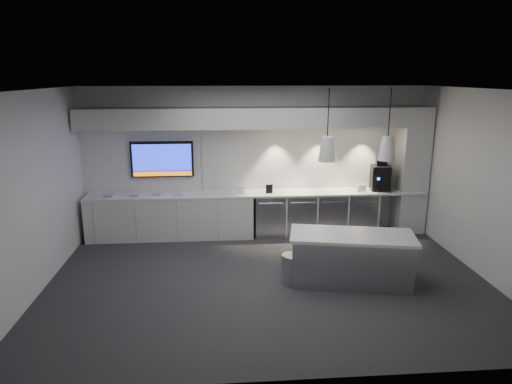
{
  "coord_description": "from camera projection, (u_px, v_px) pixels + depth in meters",
  "views": [
    {
      "loc": [
        -0.74,
        -6.73,
        3.21
      ],
      "look_at": [
        -0.11,
        1.1,
        1.19
      ],
      "focal_mm": 32.0,
      "sensor_mm": 36.0,
      "label": 1
    }
  ],
  "objects": [
    {
      "name": "pendant_left",
      "position": [
        327.0,
        149.0,
        6.7
      ],
      "size": [
        0.25,
        0.25,
        1.06
      ],
      "color": "silver",
      "rests_on": "ceiling"
    },
    {
      "name": "fridge_unit_a",
      "position": [
        269.0,
        215.0,
        9.37
      ],
      "size": [
        0.6,
        0.61,
        0.85
      ],
      "primitive_type": "cube",
      "color": "#979A9F",
      "rests_on": "floor"
    },
    {
      "name": "cup_cluster",
      "position": [
        361.0,
        188.0,
        9.31
      ],
      "size": [
        0.16,
        0.16,
        0.14
      ],
      "primitive_type": null,
      "color": "silver",
      "rests_on": "back_counter"
    },
    {
      "name": "fridge_unit_b",
      "position": [
        300.0,
        214.0,
        9.42
      ],
      "size": [
        0.6,
        0.61,
        0.85
      ],
      "primitive_type": "cube",
      "color": "#979A9F",
      "rests_on": "floor"
    },
    {
      "name": "wall_front",
      "position": [
        295.0,
        251.0,
        4.57
      ],
      "size": [
        7.0,
        0.0,
        7.0
      ],
      "primitive_type": "plane",
      "rotation": [
        -1.57,
        0.0,
        0.0
      ],
      "color": "white",
      "rests_on": "floor"
    },
    {
      "name": "sign_black",
      "position": [
        269.0,
        189.0,
        9.14
      ],
      "size": [
        0.14,
        0.05,
        0.18
      ],
      "primitive_type": "cube",
      "rotation": [
        0.0,
        0.0,
        0.18
      ],
      "color": "black",
      "rests_on": "back_counter"
    },
    {
      "name": "fridge_unit_d",
      "position": [
        359.0,
        212.0,
        9.51
      ],
      "size": [
        0.6,
        0.61,
        0.85
      ],
      "primitive_type": "cube",
      "color": "#979A9F",
      "rests_on": "floor"
    },
    {
      "name": "tray_c",
      "position": [
        157.0,
        194.0,
        9.06
      ],
      "size": [
        0.17,
        0.17,
        0.02
      ],
      "primitive_type": "cube",
      "rotation": [
        0.0,
        0.0,
        0.09
      ],
      "color": "#969696",
      "rests_on": "back_counter"
    },
    {
      "name": "wall_left",
      "position": [
        33.0,
        195.0,
        6.71
      ],
      "size": [
        0.0,
        7.0,
        7.0
      ],
      "primitive_type": "plane",
      "rotation": [
        1.57,
        0.0,
        1.57
      ],
      "color": "white",
      "rests_on": "floor"
    },
    {
      "name": "wall_back",
      "position": [
        256.0,
        160.0,
        9.39
      ],
      "size": [
        7.0,
        0.0,
        7.0
      ],
      "primitive_type": "plane",
      "rotation": [
        1.57,
        0.0,
        0.0
      ],
      "color": "white",
      "rests_on": "floor"
    },
    {
      "name": "back_counter",
      "position": [
        257.0,
        193.0,
        9.24
      ],
      "size": [
        6.8,
        0.65,
        0.04
      ],
      "primitive_type": "cube",
      "color": "white",
      "rests_on": "left_base_cabinets"
    },
    {
      "name": "column",
      "position": [
        411.0,
        170.0,
        9.4
      ],
      "size": [
        0.55,
        0.55,
        2.6
      ],
      "primitive_type": "cube",
      "color": "silver",
      "rests_on": "floor"
    },
    {
      "name": "coffee_machine",
      "position": [
        380.0,
        177.0,
        9.38
      ],
      "size": [
        0.44,
        0.59,
        0.68
      ],
      "rotation": [
        0.0,
        0.0,
        -0.17
      ],
      "color": "black",
      "rests_on": "back_counter"
    },
    {
      "name": "sign_white",
      "position": [
        240.0,
        191.0,
        9.07
      ],
      "size": [
        0.18,
        0.06,
        0.14
      ],
      "primitive_type": "cube",
      "rotation": [
        0.0,
        0.0,
        0.2
      ],
      "color": "white",
      "rests_on": "back_counter"
    },
    {
      "name": "backsplash",
      "position": [
        314.0,
        157.0,
        9.46
      ],
      "size": [
        4.6,
        0.03,
        1.3
      ],
      "primitive_type": "cube",
      "color": "silver",
      "rests_on": "wall_back"
    },
    {
      "name": "island",
      "position": [
        351.0,
        258.0,
        7.17
      ],
      "size": [
        2.04,
        1.18,
        0.81
      ],
      "rotation": [
        0.0,
        0.0,
        -0.2
      ],
      "color": "#979A9F",
      "rests_on": "floor"
    },
    {
      "name": "floor",
      "position": [
        268.0,
        280.0,
        7.35
      ],
      "size": [
        7.0,
        7.0,
        0.0
      ],
      "primitive_type": "plane",
      "color": "#2E2E30",
      "rests_on": "ground"
    },
    {
      "name": "soffit",
      "position": [
        257.0,
        118.0,
        8.88
      ],
      "size": [
        6.9,
        0.6,
        0.4
      ],
      "primitive_type": "cube",
      "color": "silver",
      "rests_on": "wall_back"
    },
    {
      "name": "tray_b",
      "position": [
        134.0,
        195.0,
        8.95
      ],
      "size": [
        0.16,
        0.16,
        0.02
      ],
      "primitive_type": "cube",
      "rotation": [
        0.0,
        0.0,
        -0.01
      ],
      "color": "#969696",
      "rests_on": "back_counter"
    },
    {
      "name": "ceiling",
      "position": [
        270.0,
        90.0,
        6.61
      ],
      "size": [
        7.0,
        7.0,
        0.0
      ],
      "primitive_type": "plane",
      "rotation": [
        3.14,
        0.0,
        0.0
      ],
      "color": "black",
      "rests_on": "wall_back"
    },
    {
      "name": "fridge_unit_c",
      "position": [
        329.0,
        213.0,
        9.47
      ],
      "size": [
        0.6,
        0.61,
        0.85
      ],
      "primitive_type": "cube",
      "color": "#979A9F",
      "rests_on": "floor"
    },
    {
      "name": "tray_a",
      "position": [
        108.0,
        196.0,
        8.91
      ],
      "size": [
        0.17,
        0.17,
        0.02
      ],
      "primitive_type": "cube",
      "rotation": [
        0.0,
        0.0,
        0.04
      ],
      "color": "#969696",
      "rests_on": "back_counter"
    },
    {
      "name": "pendant_right",
      "position": [
        387.0,
        148.0,
        6.77
      ],
      "size": [
        0.25,
        0.25,
        1.06
      ],
      "color": "silver",
      "rests_on": "ceiling"
    },
    {
      "name": "tray_d",
      "position": [
        177.0,
        195.0,
        9.02
      ],
      "size": [
        0.2,
        0.2,
        0.02
      ],
      "primitive_type": "cube",
      "rotation": [
        0.0,
        0.0,
        0.31
      ],
      "color": "#969696",
      "rests_on": "back_counter"
    },
    {
      "name": "left_base_cabinets",
      "position": [
        171.0,
        217.0,
        9.21
      ],
      "size": [
        3.3,
        0.63,
        0.86
      ],
      "primitive_type": "cube",
      "color": "silver",
      "rests_on": "floor"
    },
    {
      "name": "wall_tv",
      "position": [
        162.0,
        159.0,
        9.18
      ],
      "size": [
        1.25,
        0.07,
        0.72
      ],
      "color": "black",
      "rests_on": "wall_back"
    },
    {
      "name": "bin",
      "position": [
        292.0,
        269.0,
        7.22
      ],
      "size": [
        0.44,
        0.44,
        0.47
      ],
      "primitive_type": "cylinder",
      "rotation": [
        0.0,
        0.0,
        0.42
      ],
      "color": "#979A9F",
      "rests_on": "floor"
    },
    {
      "name": "wall_right",
      "position": [
        487.0,
        186.0,
        7.25
      ],
      "size": [
        0.0,
        7.0,
        7.0
      ],
      "primitive_type": "plane",
      "rotation": [
        1.57,
        0.0,
        -1.57
      ],
      "color": "white",
      "rests_on": "floor"
    }
  ]
}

